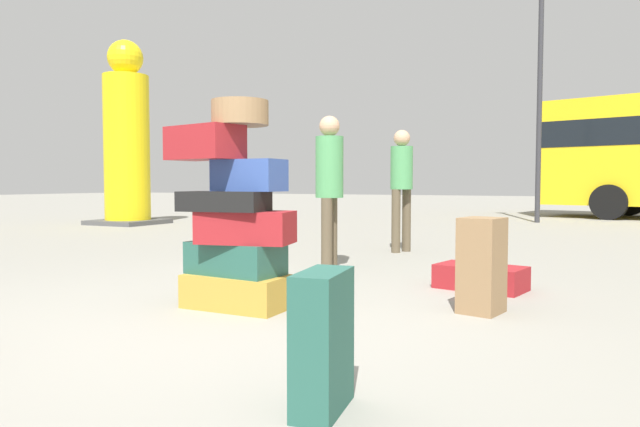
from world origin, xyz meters
The scene contains 10 objects.
ground_plane centered at (0.00, 0.00, 0.00)m, with size 80.00×80.00×0.00m, color gray.
suitcase_tower centered at (-0.13, 0.48, 0.67)m, with size 1.02×0.54×1.55m.
suitcase_teal_right_side centered at (1.30, -1.00, 0.29)m, with size 0.17×0.37×0.58m, color #26594C.
suitcase_brown_foreground_near centered at (1.57, 1.12, 0.35)m, with size 0.27×0.30×0.69m, color olive.
suitcase_maroon_left_side centered at (1.40, 2.05, 0.11)m, with size 0.75×0.42×0.21m, color maroon.
suitcase_cream_white_trunk centered at (-1.52, 2.51, 0.16)m, with size 0.75×0.39×0.32m, color beige.
person_bearded_onlooker centered at (-0.07, 4.38, 0.99)m, with size 0.30×0.32×1.65m.
person_tourist_with_camera centered at (-0.29, 2.51, 0.99)m, with size 0.30×0.34×1.66m.
yellow_dummy_statue centered at (-7.31, 6.76, 1.85)m, with size 1.41×1.41×4.15m.
lamp_post centered at (1.07, 11.36, 4.00)m, with size 0.36×0.36×6.14m.
Camera 1 is at (2.30, -3.09, 0.94)m, focal length 32.16 mm.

